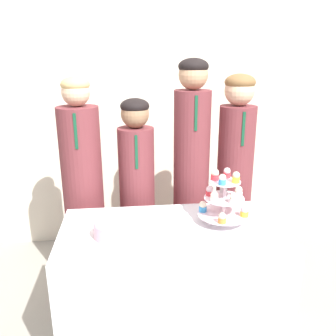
# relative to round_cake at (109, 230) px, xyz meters

# --- Properties ---
(wall_back) EXTENTS (9.00, 0.06, 2.70)m
(wall_back) POSITION_rel_round_cake_xyz_m (0.33, 1.46, 0.54)
(wall_back) COLOR beige
(wall_back) RESTS_ON ground_plane
(table) EXTENTS (1.21, 0.62, 0.77)m
(table) POSITION_rel_round_cake_xyz_m (0.33, 0.09, -0.43)
(table) COLOR white
(table) RESTS_ON ground_plane
(round_cake) EXTENTS (0.27, 0.27, 0.11)m
(round_cake) POSITION_rel_round_cake_xyz_m (0.00, 0.00, 0.00)
(round_cake) COLOR white
(round_cake) RESTS_ON table
(cake_knife) EXTENTS (0.31, 0.07, 0.01)m
(cake_knife) POSITION_rel_round_cake_xyz_m (0.03, -0.19, -0.05)
(cake_knife) COLOR silver
(cake_knife) RESTS_ON table
(cupcake_stand) EXTENTS (0.29, 0.29, 0.31)m
(cupcake_stand) POSITION_rel_round_cake_xyz_m (0.63, 0.13, 0.10)
(cupcake_stand) COLOR silver
(cupcake_stand) RESTS_ON table
(student_0) EXTENTS (0.27, 0.27, 1.54)m
(student_0) POSITION_rel_round_cake_xyz_m (-0.20, 0.64, -0.08)
(student_0) COLOR brown
(student_0) RESTS_ON ground_plane
(student_1) EXTENTS (0.24, 0.25, 1.40)m
(student_1) POSITION_rel_round_cake_xyz_m (0.16, 0.64, -0.12)
(student_1) COLOR brown
(student_1) RESTS_ON ground_plane
(student_2) EXTENTS (0.24, 0.25, 1.65)m
(student_2) POSITION_rel_round_cake_xyz_m (0.53, 0.64, 0.00)
(student_2) COLOR brown
(student_2) RESTS_ON ground_plane
(student_3) EXTENTS (0.25, 0.25, 1.55)m
(student_3) POSITION_rel_round_cake_xyz_m (0.84, 0.64, -0.04)
(student_3) COLOR brown
(student_3) RESTS_ON ground_plane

